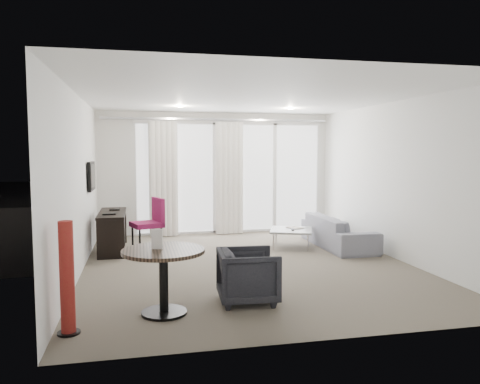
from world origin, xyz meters
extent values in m
cube|color=#5F5649|center=(0.00, 0.00, 0.00)|extent=(5.00, 6.00, 0.00)
cube|color=white|center=(0.00, 0.00, 2.60)|extent=(5.00, 6.00, 0.00)
cube|color=silver|center=(-2.50, 0.00, 1.30)|extent=(0.00, 6.00, 2.60)
cube|color=silver|center=(2.50, 0.00, 1.30)|extent=(0.00, 6.00, 2.60)
cube|color=silver|center=(0.00, -3.00, 1.30)|extent=(5.00, 0.00, 2.60)
cylinder|color=#FFE0B2|center=(-0.90, 1.60, 2.59)|extent=(0.12, 0.12, 0.02)
cylinder|color=#FFE0B2|center=(1.20, 1.60, 2.59)|extent=(0.12, 0.12, 0.02)
cylinder|color=maroon|center=(-2.35, -2.32, 0.56)|extent=(0.26, 0.26, 1.11)
imported|color=black|center=(-0.41, -1.74, 0.32)|extent=(0.73, 0.72, 0.63)
imported|color=slate|center=(1.98, 1.05, 0.29)|extent=(0.77, 1.96, 0.57)
cube|color=#4D4D50|center=(0.30, 4.50, -0.06)|extent=(5.60, 3.00, 0.12)
camera|label=1|loc=(-1.65, -7.01, 1.78)|focal=35.00mm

